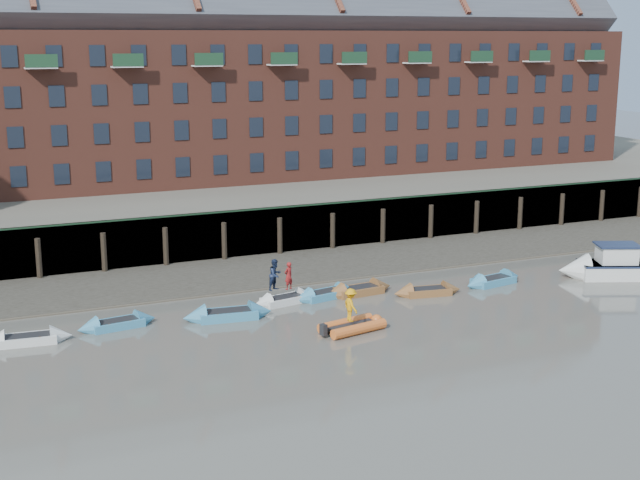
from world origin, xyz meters
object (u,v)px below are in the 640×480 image
rowboat_2 (228,315)px  rowboat_4 (325,294)px  rowboat_0 (28,339)px  rowboat_7 (493,281)px  rowboat_3 (284,300)px  rib_tender (354,325)px  person_rib_crew (351,305)px  person_rower_b (275,275)px  rowboat_6 (427,291)px  rowboat_5 (359,290)px  motor_launch (605,267)px  person_rower_a (289,276)px  rowboat_1 (117,324)px

rowboat_2 → rowboat_4: size_ratio=1.13×
rowboat_0 → rowboat_4: 16.63m
rowboat_7 → rowboat_4: bearing=161.6°
rowboat_3 → rowboat_4: bearing=-10.5°
rib_tender → person_rib_crew: person_rib_crew is taller
person_rower_b → person_rib_crew: person_rower_b is taller
rowboat_3 → rowboat_6: bearing=-23.4°
rowboat_2 → rowboat_5: 8.59m
rowboat_4 → rib_tender: bearing=-110.9°
rowboat_3 → person_rower_b: (-0.47, 0.17, 1.48)m
rowboat_2 → rowboat_4: (6.35, 1.49, -0.03)m
motor_launch → person_rib_crew: bearing=31.8°
rowboat_0 → person_rower_a: 14.43m
person_rower_a → rowboat_4: bearing=155.8°
rowboat_3 → motor_launch: (20.41, -2.86, 0.49)m
rowboat_2 → motor_launch: (24.22, -1.42, 0.45)m
rowboat_0 → rowboat_1: bearing=13.9°
person_rower_a → person_rower_b: size_ratio=0.88×
rowboat_3 → person_rib_crew: size_ratio=2.46×
rowboat_2 → rowboat_4: bearing=19.9°
rowboat_1 → rowboat_4: 12.09m
rowboat_3 → rowboat_1: bearing=171.9°
rowboat_0 → rib_tender: bearing=-11.1°
person_rower_b → rowboat_7: bearing=-35.6°
rowboat_6 → rib_tender: rowboat_6 is taller
rowboat_3 → rowboat_6: 8.48m
rowboat_1 → rowboat_5: (14.19, 0.54, 0.01)m
rowboat_2 → person_rib_crew: (5.10, -4.55, 1.19)m
rowboat_0 → rowboat_3: 14.09m
rowboat_6 → rib_tender: (-6.73, -4.12, 0.06)m
rowboat_1 → rowboat_7: (22.66, -0.81, 0.01)m
person_rower_a → rowboat_1: bearing=-21.2°
rowboat_3 → person_rower_b: size_ratio=2.34×
rowboat_3 → rowboat_5: bearing=-11.7°
rowboat_1 → rowboat_5: bearing=-5.7°
rowboat_2 → rowboat_6: (12.10, -0.31, -0.03)m
rowboat_0 → rowboat_3: (14.03, 1.23, -0.01)m
rowboat_4 → rowboat_6: size_ratio=1.02×
rowboat_1 → person_rower_a: bearing=-4.5°
rowboat_2 → rowboat_5: size_ratio=1.09×
rowboat_1 → rib_tender: bearing=-33.5°
rowboat_2 → rowboat_5: bearing=16.3°
rowboat_7 → rib_tender: rowboat_7 is taller
rowboat_3 → rowboat_4: rowboat_4 is taller
rowboat_4 → motor_launch: (17.87, -2.91, 0.48)m
rowboat_0 → person_rib_crew: bearing=-11.8°
rowboat_2 → person_rower_a: person_rower_a is taller
person_rower_b → person_rib_crew: bearing=-103.2°
rowboat_6 → person_rower_b: (-8.76, 1.92, 1.48)m
rowboat_5 → person_rower_b: 5.34m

